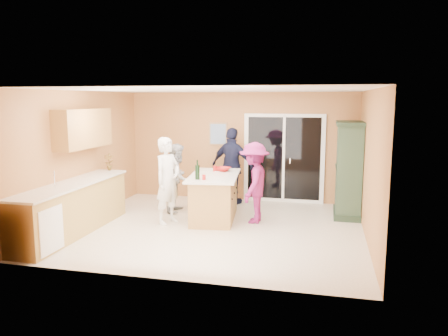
% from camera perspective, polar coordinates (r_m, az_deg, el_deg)
% --- Properties ---
extents(floor, '(5.50, 5.50, 0.00)m').
position_cam_1_polar(floor, '(8.42, -1.16, -7.82)').
color(floor, white).
rests_on(floor, ground).
extents(ceiling, '(5.50, 5.00, 0.10)m').
position_cam_1_polar(ceiling, '(8.06, -1.22, 10.16)').
color(ceiling, white).
rests_on(ceiling, wall_back).
extents(wall_back, '(5.50, 0.10, 2.60)m').
position_cam_1_polar(wall_back, '(10.56, 2.17, 2.81)').
color(wall_back, tan).
rests_on(wall_back, ground).
extents(wall_front, '(5.50, 0.10, 2.60)m').
position_cam_1_polar(wall_front, '(5.79, -7.32, -2.39)').
color(wall_front, tan).
rests_on(wall_front, ground).
extents(wall_left, '(0.10, 5.00, 2.60)m').
position_cam_1_polar(wall_left, '(9.21, -18.01, 1.47)').
color(wall_left, tan).
rests_on(wall_left, ground).
extents(wall_right, '(0.10, 5.00, 2.60)m').
position_cam_1_polar(wall_right, '(7.93, 18.45, 0.30)').
color(wall_right, tan).
rests_on(wall_right, ground).
extents(left_cabinet_run, '(0.65, 3.05, 1.24)m').
position_cam_1_polar(left_cabinet_run, '(8.33, -19.67, -5.25)').
color(left_cabinet_run, '#B18E45').
rests_on(left_cabinet_run, floor).
extents(upper_cabinets, '(0.35, 1.60, 0.75)m').
position_cam_1_polar(upper_cabinets, '(8.90, -17.88, 4.95)').
color(upper_cabinets, '#B18E45').
rests_on(upper_cabinets, wall_left).
extents(sliding_door, '(1.90, 0.07, 2.10)m').
position_cam_1_polar(sliding_door, '(10.41, 7.80, 1.25)').
color(sliding_door, white).
rests_on(sliding_door, floor).
extents(framed_picture, '(0.46, 0.04, 0.56)m').
position_cam_1_polar(framed_picture, '(10.63, -0.77, 4.48)').
color(framed_picture, '#A17A50').
rests_on(framed_picture, wall_back).
extents(kitchen_island, '(1.16, 1.86, 0.92)m').
position_cam_1_polar(kitchen_island, '(8.92, -1.28, -3.98)').
color(kitchen_island, '#B18E45').
rests_on(kitchen_island, floor).
extents(green_hutch, '(0.57, 1.08, 1.98)m').
position_cam_1_polar(green_hutch, '(9.42, 15.97, -0.33)').
color(green_hutch, '#213526').
rests_on(green_hutch, floor).
extents(woman_white, '(0.61, 0.73, 1.71)m').
position_cam_1_polar(woman_white, '(8.63, -7.36, -1.65)').
color(woman_white, white).
rests_on(woman_white, floor).
extents(woman_grey, '(0.60, 0.75, 1.49)m').
position_cam_1_polar(woman_grey, '(9.55, -6.04, -1.27)').
color(woman_grey, '#AAAAAD').
rests_on(woman_grey, floor).
extents(woman_navy, '(1.13, 0.69, 1.79)m').
position_cam_1_polar(woman_navy, '(10.14, 1.11, 0.25)').
color(woman_navy, '#1B1F3C').
rests_on(woman_navy, floor).
extents(woman_magenta, '(0.65, 1.07, 1.60)m').
position_cam_1_polar(woman_magenta, '(8.65, 3.96, -1.93)').
color(woman_magenta, '#95206A').
rests_on(woman_magenta, floor).
extents(serving_bowl, '(0.41, 0.41, 0.08)m').
position_cam_1_polar(serving_bowl, '(9.26, -0.20, -0.16)').
color(serving_bowl, '#A91412').
rests_on(serving_bowl, kitchen_island).
extents(tulip_vase, '(0.22, 0.18, 0.36)m').
position_cam_1_polar(tulip_vase, '(9.54, -14.79, 0.76)').
color(tulip_vase, '#9E220F').
rests_on(tulip_vase, left_cabinet_run).
extents(tumbler_near, '(0.09, 0.09, 0.10)m').
position_cam_1_polar(tumbler_near, '(8.27, -2.63, -1.22)').
color(tumbler_near, '#A91412').
rests_on(tumbler_near, kitchen_island).
extents(tumbler_far, '(0.10, 0.10, 0.12)m').
position_cam_1_polar(tumbler_far, '(9.23, -1.19, -0.08)').
color(tumbler_far, '#A91412').
rests_on(tumbler_far, kitchen_island).
extents(wine_bottle, '(0.09, 0.09, 0.38)m').
position_cam_1_polar(wine_bottle, '(8.30, -3.50, -0.50)').
color(wine_bottle, black).
rests_on(wine_bottle, kitchen_island).
extents(white_plate, '(0.27, 0.27, 0.02)m').
position_cam_1_polar(white_plate, '(9.28, -0.75, -0.34)').
color(white_plate, silver).
rests_on(white_plate, kitchen_island).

